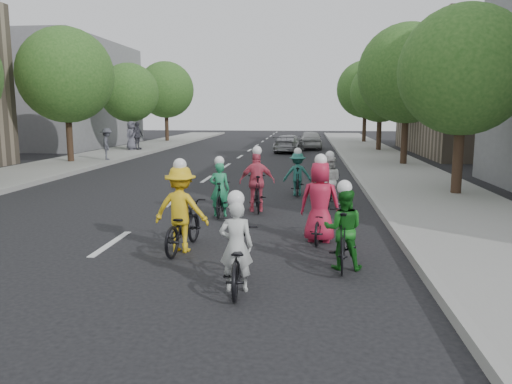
% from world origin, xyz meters
% --- Properties ---
extents(ground, '(120.00, 120.00, 0.00)m').
position_xyz_m(ground, '(0.00, 0.00, 0.00)').
color(ground, black).
rests_on(ground, ground).
extents(sidewalk_left, '(4.00, 80.00, 0.15)m').
position_xyz_m(sidewalk_left, '(-8.00, 10.00, 0.07)').
color(sidewalk_left, gray).
rests_on(sidewalk_left, ground).
extents(curb_left, '(0.18, 80.00, 0.18)m').
position_xyz_m(curb_left, '(-6.05, 10.00, 0.09)').
color(curb_left, '#999993').
rests_on(curb_left, ground).
extents(sidewalk_right, '(4.00, 80.00, 0.15)m').
position_xyz_m(sidewalk_right, '(8.00, 10.00, 0.07)').
color(sidewalk_right, gray).
rests_on(sidewalk_right, ground).
extents(curb_right, '(0.18, 80.00, 0.18)m').
position_xyz_m(curb_right, '(6.05, 10.00, 0.09)').
color(curb_right, '#999993').
rests_on(curb_right, ground).
extents(bldg_sw, '(10.00, 14.00, 8.00)m').
position_xyz_m(bldg_sw, '(-16.00, 28.00, 4.00)').
color(bldg_sw, slate).
rests_on(bldg_sw, ground).
extents(bldg_se, '(10.00, 14.00, 8.00)m').
position_xyz_m(bldg_se, '(16.00, 24.00, 4.00)').
color(bldg_se, gray).
rests_on(bldg_se, ground).
extents(tree_l_3, '(4.80, 4.80, 6.93)m').
position_xyz_m(tree_l_3, '(-8.20, 15.00, 4.52)').
color(tree_l_3, black).
rests_on(tree_l_3, ground).
extents(tree_l_4, '(4.00, 4.00, 5.97)m').
position_xyz_m(tree_l_4, '(-8.20, 24.00, 3.96)').
color(tree_l_4, black).
rests_on(tree_l_4, ground).
extents(tree_l_5, '(4.80, 4.80, 6.93)m').
position_xyz_m(tree_l_5, '(-8.20, 33.00, 4.52)').
color(tree_l_5, black).
rests_on(tree_l_5, ground).
extents(tree_r_0, '(4.00, 4.00, 5.97)m').
position_xyz_m(tree_r_0, '(8.80, 6.60, 3.96)').
color(tree_r_0, black).
rests_on(tree_r_0, ground).
extents(tree_r_1, '(4.80, 4.80, 6.93)m').
position_xyz_m(tree_r_1, '(8.80, 15.60, 4.52)').
color(tree_r_1, black).
rests_on(tree_r_1, ground).
extents(tree_r_2, '(4.00, 4.00, 5.97)m').
position_xyz_m(tree_r_2, '(8.80, 24.60, 3.96)').
color(tree_r_2, black).
rests_on(tree_r_2, ground).
extents(tree_r_3, '(4.80, 4.80, 6.93)m').
position_xyz_m(tree_r_3, '(8.80, 33.60, 4.52)').
color(tree_r_3, black).
rests_on(tree_r_3, ground).
extents(cyclist_0, '(0.71, 1.75, 1.57)m').
position_xyz_m(cyclist_0, '(3.00, -2.36, 0.52)').
color(cyclist_0, black).
rests_on(cyclist_0, ground).
extents(cyclist_1, '(0.73, 1.78, 1.57)m').
position_xyz_m(cyclist_1, '(4.70, -1.09, 0.60)').
color(cyclist_1, black).
rests_on(cyclist_1, ground).
extents(cyclist_2, '(1.16, 1.90, 1.84)m').
position_xyz_m(cyclist_2, '(1.62, -0.34, 0.68)').
color(cyclist_2, black).
rests_on(cyclist_2, ground).
extents(cyclist_3, '(1.02, 1.75, 1.81)m').
position_xyz_m(cyclist_3, '(2.70, 3.74, 0.66)').
color(cyclist_3, black).
rests_on(cyclist_3, ground).
extents(cyclist_4, '(0.90, 1.57, 1.87)m').
position_xyz_m(cyclist_4, '(4.33, 0.69, 0.67)').
color(cyclist_4, black).
rests_on(cyclist_4, ground).
extents(cyclist_5, '(0.54, 1.55, 1.59)m').
position_xyz_m(cyclist_5, '(1.78, 3.04, 0.55)').
color(cyclist_5, black).
rests_on(cyclist_5, ground).
extents(cyclist_6, '(0.76, 1.67, 1.60)m').
position_xyz_m(cyclist_6, '(4.70, 4.92, 0.56)').
color(cyclist_6, black).
rests_on(cyclist_6, ground).
extents(cyclist_7, '(0.93, 1.59, 1.57)m').
position_xyz_m(cyclist_7, '(3.74, 6.43, 0.60)').
color(cyclist_7, black).
rests_on(cyclist_7, ground).
extents(follow_car_lead, '(2.24, 4.23, 1.17)m').
position_xyz_m(follow_car_lead, '(2.83, 23.54, 0.58)').
color(follow_car_lead, '#A9A9AD').
rests_on(follow_car_lead, ground).
extents(follow_car_trail, '(1.72, 3.98, 1.34)m').
position_xyz_m(follow_car_trail, '(4.24, 26.65, 0.67)').
color(follow_car_trail, silver).
rests_on(follow_car_trail, ground).
extents(spectator_0, '(1.00, 1.25, 1.69)m').
position_xyz_m(spectator_0, '(-6.58, 15.91, 1.00)').
color(spectator_0, '#474853').
rests_on(spectator_0, sidewalk_left).
extents(spectator_1, '(0.80, 1.17, 1.84)m').
position_xyz_m(spectator_1, '(-7.38, 22.96, 1.07)').
color(spectator_1, '#464651').
rests_on(spectator_1, sidewalk_left).
extents(spectator_2, '(0.91, 1.09, 1.91)m').
position_xyz_m(spectator_2, '(-7.72, 22.78, 1.11)').
color(spectator_2, '#545462').
rests_on(spectator_2, sidewalk_left).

